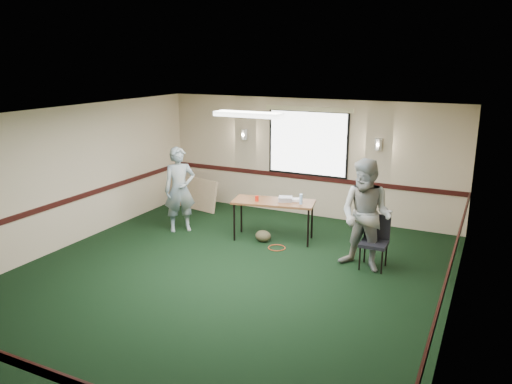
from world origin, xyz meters
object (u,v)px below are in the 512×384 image
at_px(conference_chair, 375,237).
at_px(person_left, 180,190).
at_px(projector, 285,199).
at_px(folding_table, 273,204).
at_px(person_right, 366,215).

height_order(conference_chair, person_left, person_left).
bearing_deg(projector, folding_table, -179.18).
bearing_deg(conference_chair, projector, 163.44).
bearing_deg(person_right, projector, 168.63).
height_order(folding_table, conference_chair, conference_chair).
relative_size(person_left, person_right, 0.92).
height_order(projector, person_left, person_left).
height_order(folding_table, person_left, person_left).
relative_size(conference_chair, person_left, 0.52).
xyz_separation_m(folding_table, projector, (0.22, 0.08, 0.10)).
bearing_deg(person_left, person_right, -47.26).
distance_m(folding_table, conference_chair, 2.21).
distance_m(folding_table, person_right, 2.12).
xyz_separation_m(folding_table, person_right, (2.01, -0.64, 0.22)).
xyz_separation_m(projector, person_right, (1.79, -0.72, 0.12)).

